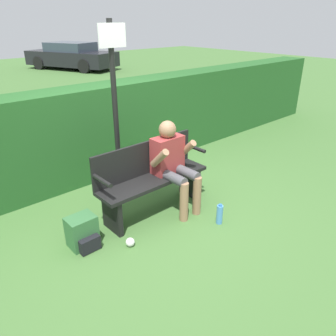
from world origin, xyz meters
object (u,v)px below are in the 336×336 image
at_px(backpack, 83,233).
at_px(signpost, 115,104).
at_px(person_seated, 173,161).
at_px(parked_car, 72,56).
at_px(park_bench, 151,177).
at_px(water_bottle, 220,214).

bearing_deg(backpack, signpost, 34.99).
xyz_separation_m(backpack, signpost, (0.97, 0.68, 1.18)).
xyz_separation_m(person_seated, parked_car, (5.16, 13.10, -0.05)).
height_order(backpack, parked_car, parked_car).
relative_size(backpack, signpost, 0.15).
xyz_separation_m(backpack, parked_car, (6.49, 13.05, 0.45)).
distance_m(signpost, parked_car, 13.57).
height_order(park_bench, backpack, park_bench).
bearing_deg(water_bottle, parked_car, 70.07).
distance_m(backpack, signpost, 1.67).
bearing_deg(park_bench, signpost, 98.34).
distance_m(backpack, water_bottle, 1.66).
height_order(water_bottle, parked_car, parked_car).
xyz_separation_m(park_bench, signpost, (-0.09, 0.60, 0.86)).
relative_size(park_bench, person_seated, 1.30).
bearing_deg(parked_car, person_seated, 135.87).
height_order(park_bench, person_seated, person_seated).
distance_m(park_bench, water_bottle, 0.99).
bearing_deg(backpack, parked_car, 63.57).
relative_size(backpack, water_bottle, 1.34).
bearing_deg(backpack, person_seated, -1.96).
relative_size(park_bench, backpack, 4.23).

